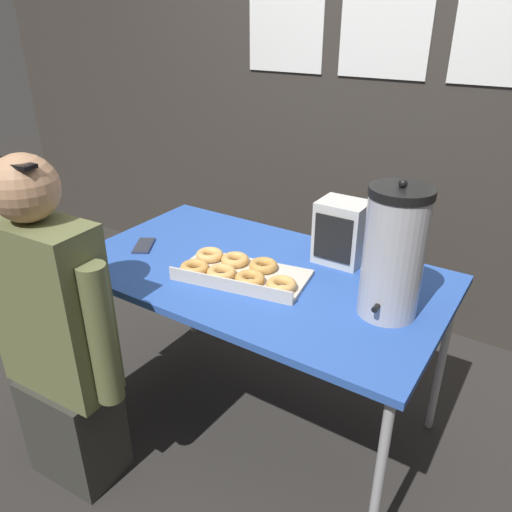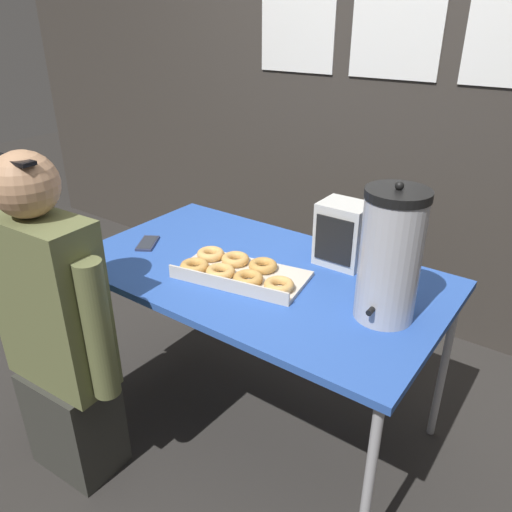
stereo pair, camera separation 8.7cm
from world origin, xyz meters
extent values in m
plane|color=#2D2B28|center=(0.00, 0.00, 0.00)|extent=(12.00, 12.00, 0.00)
cube|color=#38332D|center=(0.00, 1.21, 1.30)|extent=(6.00, 0.10, 2.59)
cube|color=white|center=(-0.56, 1.15, 1.68)|extent=(0.46, 0.01, 0.65)
cube|color=white|center=(0.00, 1.15, 1.68)|extent=(0.46, 0.01, 0.65)
cube|color=#2D56B2|center=(0.00, 0.00, 0.74)|extent=(1.44, 0.83, 0.03)
cylinder|color=#ADADB2|center=(-0.67, -0.37, 0.36)|extent=(0.03, 0.03, 0.72)
cylinder|color=#ADADB2|center=(0.67, -0.37, 0.36)|extent=(0.03, 0.03, 0.72)
cylinder|color=#ADADB2|center=(-0.67, 0.37, 0.36)|extent=(0.03, 0.03, 0.72)
cylinder|color=#ADADB2|center=(0.67, 0.37, 0.36)|extent=(0.03, 0.03, 0.72)
cube|color=beige|center=(-0.02, -0.07, 0.76)|extent=(0.53, 0.34, 0.02)
cube|color=beige|center=(0.01, -0.20, 0.79)|extent=(0.48, 0.09, 0.04)
torus|color=tan|center=(-0.18, -0.16, 0.78)|extent=(0.15, 0.15, 0.03)
torus|color=#E0A75B|center=(-0.07, -0.14, 0.78)|extent=(0.13, 0.13, 0.03)
torus|color=tan|center=(0.05, -0.12, 0.78)|extent=(0.15, 0.15, 0.03)
torus|color=#DEA65A|center=(0.17, -0.10, 0.78)|extent=(0.15, 0.15, 0.03)
torus|color=#E5AD60|center=(-0.20, -0.05, 0.78)|extent=(0.15, 0.15, 0.03)
torus|color=#DCA458|center=(-0.09, -0.03, 0.78)|extent=(0.14, 0.14, 0.03)
torus|color=#CE9549|center=(0.03, -0.01, 0.78)|extent=(0.15, 0.15, 0.03)
cylinder|color=#B7B7BC|center=(0.53, -0.02, 0.96)|extent=(0.19, 0.19, 0.41)
cylinder|color=black|center=(0.53, -0.02, 1.18)|extent=(0.20, 0.20, 0.03)
sphere|color=black|center=(0.53, -0.02, 1.20)|extent=(0.03, 0.03, 0.03)
cylinder|color=black|center=(0.53, -0.12, 0.83)|extent=(0.02, 0.05, 0.02)
cube|color=#2D334C|center=(-0.53, -0.08, 0.76)|extent=(0.14, 0.16, 0.01)
cube|color=#2D333D|center=(-0.53, -0.08, 0.76)|extent=(0.12, 0.14, 0.00)
cube|color=silver|center=(0.23, 0.25, 0.88)|extent=(0.19, 0.15, 0.25)
cube|color=black|center=(0.23, 0.17, 0.88)|extent=(0.15, 0.01, 0.18)
cube|color=#33332D|center=(-0.44, -0.62, 0.22)|extent=(0.35, 0.25, 0.44)
cube|color=#60663D|center=(-0.44, -0.62, 0.75)|extent=(0.43, 0.21, 0.64)
sphere|color=tan|center=(-0.44, -0.62, 1.18)|extent=(0.21, 0.21, 0.21)
cube|color=black|center=(-0.44, -0.65, 1.26)|extent=(0.18, 0.06, 0.01)
cylinder|color=#60663D|center=(-0.20, -0.61, 0.72)|extent=(0.09, 0.09, 0.51)
cylinder|color=#60663D|center=(-0.67, -0.63, 0.72)|extent=(0.09, 0.09, 0.51)
camera|label=1|loc=(0.94, -1.45, 1.66)|focal=35.00mm
camera|label=2|loc=(1.01, -1.40, 1.66)|focal=35.00mm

